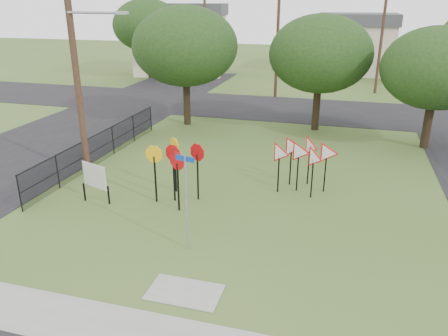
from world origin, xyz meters
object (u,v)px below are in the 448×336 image
(stop_sign_cluster, at_px, (175,159))
(info_board, at_px, (95,177))
(yield_sign_cluster, at_px, (303,154))
(street_name_sign, at_px, (186,198))

(stop_sign_cluster, xyz_separation_m, info_board, (-2.97, -1.03, -0.68))
(yield_sign_cluster, relative_size, info_board, 1.72)
(yield_sign_cluster, xyz_separation_m, info_board, (-7.58, -3.43, -0.54))
(stop_sign_cluster, bearing_deg, info_board, -160.88)
(info_board, bearing_deg, street_name_sign, -26.09)
(street_name_sign, relative_size, info_board, 1.96)
(stop_sign_cluster, xyz_separation_m, yield_sign_cluster, (4.62, 2.40, -0.14))
(yield_sign_cluster, bearing_deg, stop_sign_cluster, -152.51)
(stop_sign_cluster, bearing_deg, yield_sign_cluster, 27.49)
(info_board, bearing_deg, stop_sign_cluster, 19.12)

